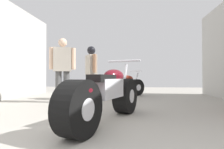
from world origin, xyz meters
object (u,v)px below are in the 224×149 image
Objects in this scene: motorcycle_maroon_cruiser at (107,95)px; motorcycle_black_naked at (122,86)px; mechanic_in_blue at (63,66)px; mechanic_with_helmet at (91,68)px.

motorcycle_black_naked is (0.05, 3.46, -0.02)m from motorcycle_maroon_cruiser.
mechanic_with_helmet is at bearing 44.98° from mechanic_in_blue.
motorcycle_maroon_cruiser is 1.36× the size of motorcycle_black_naked.
mechanic_with_helmet is (-0.89, -0.85, 0.58)m from motorcycle_black_naked.
mechanic_in_blue is at bearing -135.72° from motorcycle_black_naked.
motorcycle_maroon_cruiser is 2.53m from mechanic_in_blue.
mechanic_with_helmet is at bearing 107.82° from motorcycle_maroon_cruiser.
motorcycle_maroon_cruiser is 3.46m from motorcycle_black_naked.
mechanic_with_helmet reaches higher than motorcycle_maroon_cruiser.
mechanic_in_blue reaches higher than mechanic_with_helmet.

